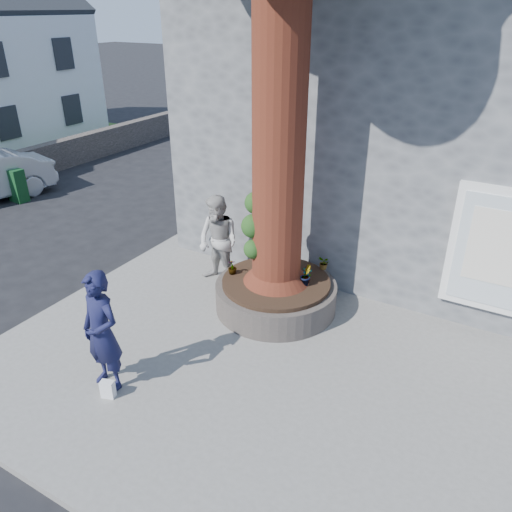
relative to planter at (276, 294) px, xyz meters
The scene contains 13 objects.
ground 2.19m from the planter, 111.80° to the right, with size 120.00×120.00×0.00m, color black.
pavement 1.27m from the planter, 55.01° to the right, with size 9.00×8.00×0.12m, color slate.
yellow_line 4.00m from the planter, 165.44° to the right, with size 0.10×30.00×0.01m, color yellow.
stone_shop 6.12m from the planter, 71.86° to the left, with size 10.30×8.30×6.30m.
planter is the anchor object (origin of this frame).
man 3.49m from the planter, 110.22° to the right, with size 0.71×0.46×1.94m, color #141639.
woman 1.64m from the planter, 169.70° to the left, with size 0.93×0.72×1.91m, color #ACA9A5.
shopping_bag 3.57m from the planter, 106.25° to the right, with size 0.20×0.12×0.28m, color white.
a_board_sign 9.80m from the planter, behind, with size 0.55×0.36×1.00m, color #103D1A.
plant_a 0.75m from the planter, 18.64° to the left, with size 0.18×0.12×0.33m, color gray.
plant_b 0.76m from the planter, 11.45° to the left, with size 0.22×0.21×0.40m, color gray.
plant_c 0.98m from the planter, 166.89° to the right, with size 0.16×0.16×0.29m, color gray.
plant_d 1.13m from the planter, 54.65° to the left, with size 0.25×0.22×0.27m, color gray.
Camera 1 is at (4.56, -5.27, 5.35)m, focal length 35.00 mm.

